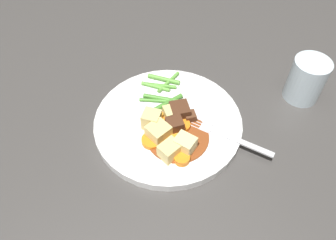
{
  "coord_description": "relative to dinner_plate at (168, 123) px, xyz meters",
  "views": [
    {
      "loc": [
        0.34,
        -0.15,
        0.48
      ],
      "look_at": [
        0.0,
        0.0,
        0.02
      ],
      "focal_mm": 35.23,
      "sensor_mm": 36.0,
      "label": 1
    }
  ],
  "objects": [
    {
      "name": "carrot_slice_3",
      "position": [
        0.03,
        0.02,
        0.01
      ],
      "size": [
        0.03,
        0.03,
        0.01
      ],
      "primitive_type": "cylinder",
      "rotation": [
        0.0,
        0.0,
        2.97
      ],
      "color": "orange",
      "rests_on": "dinner_plate"
    },
    {
      "name": "carrot_slice_1",
      "position": [
        0.06,
        -0.02,
        0.01
      ],
      "size": [
        0.04,
        0.04,
        0.01
      ],
      "primitive_type": "cylinder",
      "rotation": [
        0.0,
        0.0,
        4.78
      ],
      "color": "orange",
      "rests_on": "dinner_plate"
    },
    {
      "name": "potato_chunk_0",
      "position": [
        0.07,
        0.0,
        0.02
      ],
      "size": [
        0.04,
        0.04,
        0.03
      ],
      "primitive_type": "cube",
      "rotation": [
        0.0,
        0.0,
        3.72
      ],
      "color": "#EAD68C",
      "rests_on": "dinner_plate"
    },
    {
      "name": "dinner_plate",
      "position": [
        0.0,
        0.0,
        0.0
      ],
      "size": [
        0.27,
        0.27,
        0.02
      ],
      "primitive_type": "cylinder",
      "color": "white",
      "rests_on": "ground_plane"
    },
    {
      "name": "water_glass",
      "position": [
        0.03,
        0.27,
        0.03
      ],
      "size": [
        0.07,
        0.07,
        0.09
      ],
      "primitive_type": "cylinder",
      "color": "silver",
      "rests_on": "ground_plane"
    },
    {
      "name": "potato_chunk_1",
      "position": [
        0.0,
        -0.03,
        0.02
      ],
      "size": [
        0.04,
        0.04,
        0.03
      ],
      "primitive_type": "cube",
      "rotation": [
        0.0,
        0.0,
        5.58
      ],
      "color": "#E5CC7A",
      "rests_on": "dinner_plate"
    },
    {
      "name": "green_bean_6",
      "position": [
        -0.05,
        -0.0,
        0.01
      ],
      "size": [
        0.04,
        0.06,
        0.01
      ],
      "primitive_type": "cylinder",
      "rotation": [
        0.0,
        1.57,
        1.07
      ],
      "color": "#4C8E33",
      "rests_on": "dinner_plate"
    },
    {
      "name": "green_bean_1",
      "position": [
        -0.09,
        0.04,
        0.01
      ],
      "size": [
        0.04,
        0.06,
        0.01
      ],
      "primitive_type": "cylinder",
      "rotation": [
        0.0,
        1.57,
        2.09
      ],
      "color": "#66AD42",
      "rests_on": "dinner_plate"
    },
    {
      "name": "fork",
      "position": [
        0.07,
        0.07,
        0.01
      ],
      "size": [
        0.15,
        0.12,
        0.0
      ],
      "color": "silver",
      "rests_on": "dinner_plate"
    },
    {
      "name": "green_bean_4",
      "position": [
        -0.1,
        0.03,
        0.01
      ],
      "size": [
        0.05,
        0.05,
        0.01
      ],
      "primitive_type": "cylinder",
      "rotation": [
        0.0,
        1.57,
        0.83
      ],
      "color": "#66AD42",
      "rests_on": "dinner_plate"
    },
    {
      "name": "ground_plane",
      "position": [
        0.0,
        0.0,
        -0.01
      ],
      "size": [
        3.0,
        3.0,
        0.0
      ],
      "primitive_type": "plane",
      "color": "#423F3D"
    },
    {
      "name": "green_bean_2",
      "position": [
        -0.03,
        0.01,
        0.01
      ],
      "size": [
        0.02,
        0.07,
        0.01
      ],
      "primitive_type": "cylinder",
      "rotation": [
        0.0,
        1.57,
        1.78
      ],
      "color": "#4C8E33",
      "rests_on": "dinner_plate"
    },
    {
      "name": "green_bean_3",
      "position": [
        -0.05,
        0.01,
        0.01
      ],
      "size": [
        0.05,
        0.07,
        0.01
      ],
      "primitive_type": "cylinder",
      "rotation": [
        0.0,
        1.57,
        0.93
      ],
      "color": "#4C8E33",
      "rests_on": "dinner_plate"
    },
    {
      "name": "meat_chunk_1",
      "position": [
        0.0,
        0.02,
        0.02
      ],
      "size": [
        0.04,
        0.04,
        0.03
      ],
      "primitive_type": "cube",
      "rotation": [
        0.0,
        0.0,
        6.1
      ],
      "color": "#4C2B19",
      "rests_on": "dinner_plate"
    },
    {
      "name": "meat_chunk_2",
      "position": [
        0.01,
        0.04,
        0.02
      ],
      "size": [
        0.02,
        0.02,
        0.02
      ],
      "primitive_type": "cube",
      "rotation": [
        0.0,
        0.0,
        1.4
      ],
      "color": "#56331E",
      "rests_on": "dinner_plate"
    },
    {
      "name": "green_bean_0",
      "position": [
        -0.08,
        0.02,
        0.01
      ],
      "size": [
        0.04,
        0.06,
        0.01
      ],
      "primitive_type": "cylinder",
      "rotation": [
        0.0,
        1.57,
        1.0
      ],
      "color": "#599E38",
      "rests_on": "dinner_plate"
    },
    {
      "name": "potato_chunk_3",
      "position": [
        -0.0,
        0.01,
        0.02
      ],
      "size": [
        0.03,
        0.03,
        0.03
      ],
      "primitive_type": "cube",
      "rotation": [
        0.0,
        0.0,
        6.2
      ],
      "color": "#E5CC7A",
      "rests_on": "dinner_plate"
    },
    {
      "name": "meat_chunk_0",
      "position": [
        0.03,
        0.0,
        0.02
      ],
      "size": [
        0.03,
        0.03,
        0.03
      ],
      "primitive_type": "cube",
      "rotation": [
        0.0,
        0.0,
        6.18
      ],
      "color": "#4C2B19",
      "rests_on": "dinner_plate"
    },
    {
      "name": "carrot_slice_0",
      "position": [
        0.0,
        -0.01,
        0.01
      ],
      "size": [
        0.04,
        0.04,
        0.01
      ],
      "primitive_type": "cylinder",
      "rotation": [
        0.0,
        0.0,
        2.24
      ],
      "color": "orange",
      "rests_on": "dinner_plate"
    },
    {
      "name": "carrot_slice_2",
      "position": [
        0.04,
        -0.01,
        0.01
      ],
      "size": [
        0.03,
        0.03,
        0.01
      ],
      "primitive_type": "cylinder",
      "rotation": [
        0.0,
        0.0,
        4.95
      ],
      "color": "orange",
      "rests_on": "dinner_plate"
    },
    {
      "name": "stew_sauce",
      "position": [
        0.04,
        -0.0,
        0.01
      ],
      "size": [
        0.11,
        0.11,
        0.0
      ],
      "primitive_type": "cylinder",
      "color": "brown",
      "rests_on": "dinner_plate"
    },
    {
      "name": "carrot_slice_4",
      "position": [
        0.09,
        -0.01,
        0.01
      ],
      "size": [
        0.03,
        0.03,
        0.01
      ],
      "primitive_type": "cylinder",
      "rotation": [
        0.0,
        0.0,
        1.91
      ],
      "color": "orange",
      "rests_on": "dinner_plate"
    },
    {
      "name": "carrot_slice_5",
      "position": [
        0.05,
        -0.0,
        0.01
      ],
      "size": [
        0.03,
        0.03,
        0.01
      ],
      "primitive_type": "cylinder",
      "rotation": [
        0.0,
        0.0,
        2.29
      ],
      "color": "orange",
      "rests_on": "dinner_plate"
    },
    {
      "name": "carrot_slice_6",
      "position": [
        0.02,
        -0.02,
        0.01
      ],
      "size": [
        0.04,
        0.04,
        0.01
      ],
      "primitive_type": "cylinder",
      "rotation": [
        0.0,
        0.0,
        4.03
      ],
      "color": "orange",
      "rests_on": "dinner_plate"
    },
    {
      "name": "carrot_slice_7",
      "position": [
        0.03,
        -0.04,
        0.01
      ],
      "size": [
        0.05,
        0.05,
        0.01
      ],
      "primitive_type": "cylinder",
      "rotation": [
        0.0,
        0.0,
        2.6
      ],
      "color": "orange",
      "rests_on": "dinner_plate"
    },
    {
      "name": "green_bean_5",
      "position": [
        -0.08,
        0.01,
        0.01
      ],
      "size": [
        0.05,
        0.05,
        0.01
      ],
      "primitive_type": "cylinder",
      "rotation": [
        0.0,
        1.57,
        0.81
      ],
      "color": "#66AD42",
      "rests_on": "dinner_plate"
    },
    {
      "name": "potato_chunk_4",
      "position": [
        0.07,
        -0.03,
        0.02
      ],
      "size": [
        0.04,
        0.04,
        0.03
      ],
      "primitive_type": "cube",
      "rotation": [
        0.0,
        0.0,
        5.06
      ],
      "color": "#E5CC7A",
      "rests_on": "dinner_plate"
    },
    {
      "name": "potato_chunk_2",
      "position": [
        0.03,
        -0.03,
        0.02
      ],
      "size": [
        0.04,
        0.04,
        0.03
      ],
      "primitive_type": "cube",
      "rotation": [
        0.0,
        0.0,
        3.48
      ],
      "color": "#E5CC7A",
      "rests_on": "dinner_plate"
    }
  ]
}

